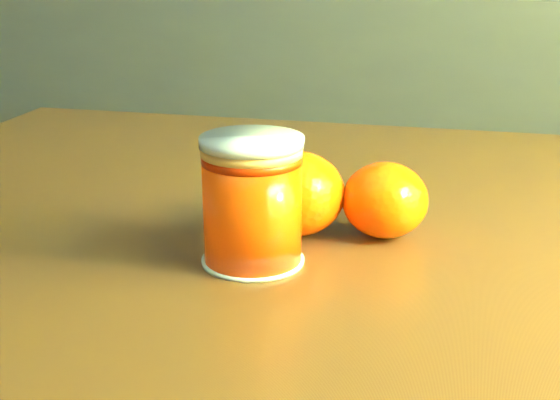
% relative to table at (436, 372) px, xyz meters
% --- Properties ---
extents(kitchen_counter, '(3.15, 0.60, 0.90)m').
position_rel_table_xyz_m(kitchen_counter, '(-0.81, 1.32, -0.25)').
color(kitchen_counter, '#46474B').
rests_on(kitchen_counter, ground).
extents(table, '(1.13, 0.84, 0.80)m').
position_rel_table_xyz_m(table, '(0.00, 0.00, 0.00)').
color(table, '#5C3617').
rests_on(table, ground).
extents(juice_glass, '(0.07, 0.07, 0.09)m').
position_rel_table_xyz_m(juice_glass, '(-0.12, -0.07, 0.15)').
color(juice_glass, '#E03C04').
rests_on(juice_glass, table).
extents(orange_front, '(0.08, 0.08, 0.06)m').
position_rel_table_xyz_m(orange_front, '(-0.11, -0.01, 0.13)').
color(orange_front, '#FF5205').
rests_on(orange_front, table).
extents(orange_back, '(0.08, 0.08, 0.06)m').
position_rel_table_xyz_m(orange_back, '(-0.05, 0.01, 0.13)').
color(orange_back, '#FF5205').
rests_on(orange_back, table).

